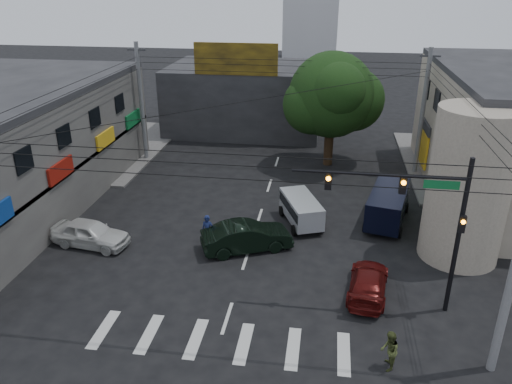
% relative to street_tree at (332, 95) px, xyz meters
% --- Properties ---
extents(ground, '(160.00, 160.00, 0.00)m').
position_rel_street_tree_xyz_m(ground, '(-4.00, -17.00, -5.47)').
color(ground, black).
rests_on(ground, ground).
extents(sidewalk_far_left, '(16.00, 16.00, 0.15)m').
position_rel_street_tree_xyz_m(sidewalk_far_left, '(-22.00, 1.00, -5.40)').
color(sidewalk_far_left, '#514F4C').
rests_on(sidewalk_far_left, ground).
extents(sidewalk_far_right, '(16.00, 16.00, 0.15)m').
position_rel_street_tree_xyz_m(sidewalk_far_right, '(14.00, 1.00, -5.40)').
color(sidewalk_far_right, '#514F4C').
rests_on(sidewalk_far_right, ground).
extents(corner_column, '(4.00, 4.00, 8.00)m').
position_rel_street_tree_xyz_m(corner_column, '(7.00, -13.00, -1.47)').
color(corner_column, gray).
rests_on(corner_column, ground).
extents(building_far, '(14.00, 10.00, 6.00)m').
position_rel_street_tree_xyz_m(building_far, '(-8.00, 9.00, -2.47)').
color(building_far, '#232326').
rests_on(building_far, ground).
extents(billboard, '(7.00, 0.30, 2.60)m').
position_rel_street_tree_xyz_m(billboard, '(-8.00, 4.10, 1.83)').
color(billboard, olive).
rests_on(billboard, building_far).
extents(street_tree, '(6.40, 6.40, 8.70)m').
position_rel_street_tree_xyz_m(street_tree, '(0.00, 0.00, 0.00)').
color(street_tree, black).
rests_on(street_tree, ground).
extents(traffic_gantry, '(7.10, 0.35, 7.20)m').
position_rel_street_tree_xyz_m(traffic_gantry, '(3.82, -18.00, -0.64)').
color(traffic_gantry, black).
rests_on(traffic_gantry, ground).
extents(utility_pole_far_left, '(0.32, 0.32, 9.20)m').
position_rel_street_tree_xyz_m(utility_pole_far_left, '(-14.50, -1.00, -0.87)').
color(utility_pole_far_left, '#59595B').
rests_on(utility_pole_far_left, ground).
extents(utility_pole_far_right, '(0.32, 0.32, 9.20)m').
position_rel_street_tree_xyz_m(utility_pole_far_right, '(6.50, -1.00, -0.87)').
color(utility_pole_far_right, '#59595B').
rests_on(utility_pole_far_right, ground).
extents(dark_sedan, '(5.28, 6.09, 1.60)m').
position_rel_street_tree_xyz_m(dark_sedan, '(-4.11, -14.05, -4.68)').
color(dark_sedan, black).
rests_on(dark_sedan, ground).
extents(white_compact, '(2.98, 4.83, 1.47)m').
position_rel_street_tree_xyz_m(white_compact, '(-12.66, -14.84, -4.74)').
color(white_compact, silver).
rests_on(white_compact, ground).
extents(maroon_sedan, '(2.83, 4.68, 1.23)m').
position_rel_street_tree_xyz_m(maroon_sedan, '(2.13, -17.22, -4.86)').
color(maroon_sedan, '#4D0C0B').
rests_on(maroon_sedan, ground).
extents(silver_minivan, '(4.95, 4.23, 1.66)m').
position_rel_street_tree_xyz_m(silver_minivan, '(-1.42, -10.55, -4.65)').
color(silver_minivan, '#B4B7BD').
rests_on(silver_minivan, ground).
extents(navy_van, '(5.99, 4.22, 2.05)m').
position_rel_street_tree_xyz_m(navy_van, '(3.68, -9.51, -4.45)').
color(navy_van, black).
rests_on(navy_van, ground).
extents(traffic_officer, '(0.72, 0.52, 1.85)m').
position_rel_street_tree_xyz_m(traffic_officer, '(-6.28, -14.00, -4.55)').
color(traffic_officer, '#131C43').
rests_on(traffic_officer, ground).
extents(pedestrian_olive, '(0.87, 0.71, 1.64)m').
position_rel_street_tree_xyz_m(pedestrian_olive, '(2.62, -22.04, -4.65)').
color(pedestrian_olive, '#3D4720').
rests_on(pedestrian_olive, ground).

